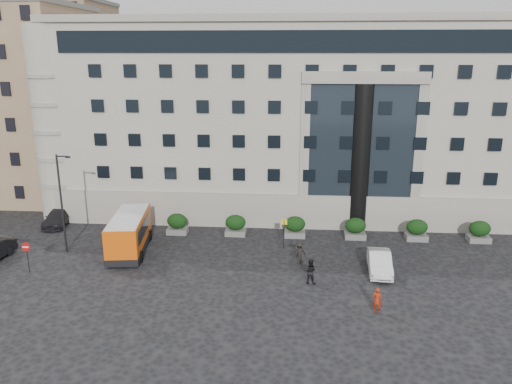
# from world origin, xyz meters

# --- Properties ---
(ground) EXTENTS (120.00, 120.00, 0.00)m
(ground) POSITION_xyz_m (0.00, 0.00, 0.00)
(ground) COLOR black
(ground) RESTS_ON ground
(civic_building) EXTENTS (44.00, 24.00, 18.00)m
(civic_building) POSITION_xyz_m (6.00, 22.00, 9.00)
(civic_building) COLOR gray
(civic_building) RESTS_ON ground
(entrance_column) EXTENTS (1.80, 1.80, 13.00)m
(entrance_column) POSITION_xyz_m (12.00, 10.30, 6.50)
(entrance_column) COLOR black
(entrance_column) RESTS_ON ground
(apartment_near) EXTENTS (14.00, 14.00, 20.00)m
(apartment_near) POSITION_xyz_m (-24.00, 20.00, 10.00)
(apartment_near) COLOR #8A6A50
(apartment_near) RESTS_ON ground
(apartment_far) EXTENTS (13.00, 13.00, 22.00)m
(apartment_far) POSITION_xyz_m (-27.00, 38.00, 11.00)
(apartment_far) COLOR brown
(apartment_far) RESTS_ON ground
(hedge_a) EXTENTS (1.80, 1.26, 1.84)m
(hedge_a) POSITION_xyz_m (-4.00, 7.80, 0.93)
(hedge_a) COLOR #555452
(hedge_a) RESTS_ON ground
(hedge_b) EXTENTS (1.80, 1.26, 1.84)m
(hedge_b) POSITION_xyz_m (1.20, 7.80, 0.93)
(hedge_b) COLOR #555452
(hedge_b) RESTS_ON ground
(hedge_c) EXTENTS (1.80, 1.26, 1.84)m
(hedge_c) POSITION_xyz_m (6.40, 7.80, 0.93)
(hedge_c) COLOR #555452
(hedge_c) RESTS_ON ground
(hedge_d) EXTENTS (1.80, 1.26, 1.84)m
(hedge_d) POSITION_xyz_m (11.60, 7.80, 0.93)
(hedge_d) COLOR #555452
(hedge_d) RESTS_ON ground
(hedge_e) EXTENTS (1.80, 1.26, 1.84)m
(hedge_e) POSITION_xyz_m (16.80, 7.80, 0.93)
(hedge_e) COLOR #555452
(hedge_e) RESTS_ON ground
(hedge_f) EXTENTS (1.80, 1.26, 1.84)m
(hedge_f) POSITION_xyz_m (22.00, 7.80, 0.93)
(hedge_f) COLOR #555452
(hedge_f) RESTS_ON ground
(street_lamp) EXTENTS (1.16, 0.18, 8.00)m
(street_lamp) POSITION_xyz_m (-11.94, 3.00, 4.37)
(street_lamp) COLOR #262628
(street_lamp) RESTS_ON ground
(bus_stop_sign) EXTENTS (0.50, 0.08, 2.52)m
(bus_stop_sign) POSITION_xyz_m (5.50, 5.00, 1.73)
(bus_stop_sign) COLOR #262628
(bus_stop_sign) RESTS_ON ground
(no_entry_sign) EXTENTS (0.64, 0.16, 2.32)m
(no_entry_sign) POSITION_xyz_m (-13.00, -1.04, 1.65)
(no_entry_sign) COLOR #262628
(no_entry_sign) RESTS_ON ground
(minibus) EXTENTS (3.41, 7.41, 2.98)m
(minibus) POSITION_xyz_m (-6.90, 3.51, 1.64)
(minibus) COLOR #DC520A
(minibus) RESTS_ON ground
(red_truck) EXTENTS (2.93, 5.25, 2.69)m
(red_truck) POSITION_xyz_m (-12.06, 14.40, 1.37)
(red_truck) COLOR maroon
(red_truck) RESTS_ON ground
(parked_car_c) EXTENTS (2.65, 5.05, 1.40)m
(parked_car_c) POSITION_xyz_m (-15.66, 9.32, 0.70)
(parked_car_c) COLOR black
(parked_car_c) RESTS_ON ground
(parked_car_d) EXTENTS (2.59, 4.97, 1.34)m
(parked_car_d) POSITION_xyz_m (-11.50, 15.28, 0.67)
(parked_car_d) COLOR black
(parked_car_d) RESTS_ON ground
(white_taxi) EXTENTS (1.89, 4.63, 1.49)m
(white_taxi) POSITION_xyz_m (12.59, 1.00, 0.75)
(white_taxi) COLOR silver
(white_taxi) RESTS_ON ground
(pedestrian_a) EXTENTS (0.68, 0.53, 1.66)m
(pedestrian_a) POSITION_xyz_m (11.47, -5.00, 0.83)
(pedestrian_a) COLOR maroon
(pedestrian_a) RESTS_ON ground
(pedestrian_b) EXTENTS (1.01, 0.86, 1.80)m
(pedestrian_b) POSITION_xyz_m (7.46, -1.28, 0.90)
(pedestrian_b) COLOR black
(pedestrian_b) RESTS_ON ground
(pedestrian_c) EXTENTS (1.32, 1.17, 1.77)m
(pedestrian_c) POSITION_xyz_m (6.74, 2.02, 0.89)
(pedestrian_c) COLOR black
(pedestrian_c) RESTS_ON ground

